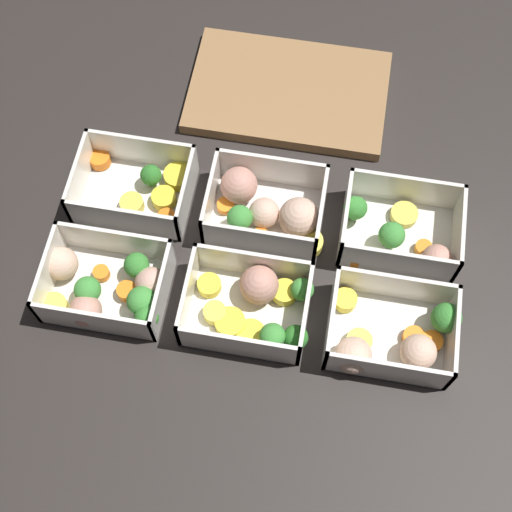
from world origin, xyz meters
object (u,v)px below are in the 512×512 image
(container_far_left, at_px, (140,187))
(container_far_center, at_px, (267,208))
(container_far_right, at_px, (400,233))
(container_near_left, at_px, (107,287))
(container_near_center, at_px, (255,305))
(container_near_right, at_px, (393,337))

(container_far_left, relative_size, container_far_center, 0.96)
(container_far_right, bearing_deg, container_near_left, -158.56)
(container_near_left, relative_size, container_near_center, 1.06)
(container_far_left, bearing_deg, container_near_center, -37.72)
(container_near_left, bearing_deg, container_near_right, -0.57)
(container_far_left, xyz_separation_m, container_far_center, (0.17, -0.01, 0.01))
(container_near_center, bearing_deg, container_near_left, -177.42)
(container_near_center, xyz_separation_m, container_far_center, (-0.01, 0.13, 0.00))
(container_near_left, bearing_deg, container_far_right, 21.44)
(container_near_right, distance_m, container_far_center, 0.23)
(container_near_left, height_order, container_near_center, same)
(container_far_center, bearing_deg, container_far_right, -1.45)
(container_near_right, height_order, container_far_center, same)
(container_near_center, bearing_deg, container_near_right, -3.99)
(container_near_center, height_order, container_far_right, same)
(container_near_left, height_order, container_far_left, same)
(container_near_left, xyz_separation_m, container_far_right, (0.35, 0.14, -0.00))
(container_near_right, distance_m, container_far_left, 0.38)
(container_near_right, distance_m, container_far_right, 0.14)
(container_far_center, bearing_deg, container_near_left, -141.14)
(container_near_left, distance_m, container_near_center, 0.18)
(container_near_center, relative_size, container_far_right, 1.03)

